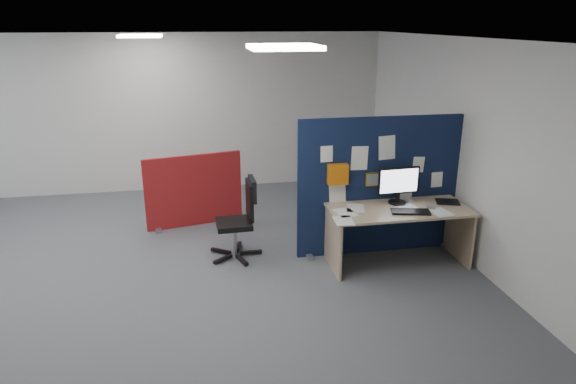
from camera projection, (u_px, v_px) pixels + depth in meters
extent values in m
plane|color=#55575D|center=(98.00, 286.00, 5.87)|extent=(9.00, 9.00, 0.00)
cube|color=white|center=(65.00, 41.00, 5.01)|extent=(9.00, 7.00, 0.02)
cube|color=silver|center=(122.00, 115.00, 8.70)|extent=(9.00, 0.02, 2.70)
cube|color=silver|center=(473.00, 154.00, 6.22)|extent=(0.02, 7.00, 2.70)
cube|color=white|center=(284.00, 47.00, 4.43)|extent=(0.60, 0.60, 0.04)
cube|color=white|center=(140.00, 36.00, 7.44)|extent=(0.60, 0.60, 0.04)
cube|color=#0E1A36|center=(381.00, 186.00, 6.50)|extent=(2.16, 0.06, 1.78)
cube|color=#9D9EA3|center=(309.00, 254.00, 6.62)|extent=(0.08, 0.30, 0.04)
cube|color=#9D9EA3|center=(442.00, 243.00, 6.94)|extent=(0.08, 0.30, 0.04)
cube|color=white|center=(327.00, 154.00, 6.19)|extent=(0.15, 0.01, 0.20)
cube|color=white|center=(360.00, 158.00, 6.29)|extent=(0.21, 0.01, 0.30)
cube|color=white|center=(387.00, 148.00, 6.31)|extent=(0.21, 0.01, 0.30)
cube|color=white|center=(418.00, 165.00, 6.46)|extent=(0.15, 0.01, 0.20)
cube|color=white|center=(337.00, 195.00, 6.39)|extent=(0.21, 0.01, 0.30)
cube|color=white|center=(405.00, 189.00, 6.53)|extent=(0.21, 0.01, 0.30)
cube|color=white|center=(437.00, 180.00, 6.58)|extent=(0.15, 0.01, 0.20)
cube|color=white|center=(367.00, 211.00, 6.54)|extent=(0.21, 0.01, 0.30)
cube|color=gold|center=(375.00, 179.00, 6.41)|extent=(0.24, 0.01, 0.18)
cube|color=orange|center=(338.00, 174.00, 6.25)|extent=(0.25, 0.10, 0.25)
cube|color=tan|center=(399.00, 210.00, 6.20)|extent=(1.70, 0.76, 0.03)
cube|color=tan|center=(333.00, 242.00, 6.18)|extent=(0.03, 0.70, 0.70)
cube|color=tan|center=(459.00, 233.00, 6.46)|extent=(0.03, 0.70, 0.70)
cube|color=tan|center=(388.00, 212.00, 6.58)|extent=(1.53, 0.02, 0.30)
cylinder|color=black|center=(397.00, 202.00, 6.37)|extent=(0.22, 0.22, 0.02)
cube|color=black|center=(397.00, 197.00, 6.35)|extent=(0.05, 0.04, 0.11)
cube|color=black|center=(399.00, 180.00, 6.28)|extent=(0.53, 0.07, 0.33)
cube|color=white|center=(399.00, 181.00, 6.26)|extent=(0.49, 0.03, 0.29)
cube|color=black|center=(411.00, 212.00, 6.06)|extent=(0.48, 0.28, 0.02)
cube|color=#9D9EA3|center=(431.00, 207.00, 6.18)|extent=(0.11, 0.09, 0.03)
cube|color=black|center=(447.00, 202.00, 6.40)|extent=(0.33, 0.29, 0.01)
cube|color=maroon|center=(194.00, 191.00, 7.47)|extent=(1.40, 0.35, 1.06)
cube|color=#9D9EA3|center=(157.00, 226.00, 7.54)|extent=(0.08, 0.30, 0.04)
cube|color=#9D9EA3|center=(234.00, 221.00, 7.73)|extent=(0.08, 0.30, 0.04)
cube|color=black|center=(251.00, 252.00, 6.64)|extent=(0.29, 0.06, 0.04)
cube|color=black|center=(238.00, 247.00, 6.79)|extent=(0.12, 0.29, 0.04)
cube|color=black|center=(221.00, 251.00, 6.67)|extent=(0.26, 0.20, 0.04)
cube|color=black|center=(223.00, 259.00, 6.45)|extent=(0.25, 0.21, 0.04)
cube|color=black|center=(242.00, 260.00, 6.42)|extent=(0.14, 0.28, 0.04)
cylinder|color=#9D9EA3|center=(234.00, 240.00, 6.53)|extent=(0.06, 0.06, 0.40)
cube|color=black|center=(234.00, 224.00, 6.46)|extent=(0.45, 0.45, 0.07)
cube|color=black|center=(250.00, 200.00, 6.41)|extent=(0.06, 0.40, 0.47)
cube|color=black|center=(252.00, 189.00, 6.37)|extent=(0.07, 0.36, 0.28)
cube|color=white|center=(345.00, 212.00, 6.06)|extent=(0.26, 0.33, 0.00)
cube|color=white|center=(355.00, 208.00, 6.21)|extent=(0.28, 0.35, 0.00)
cube|color=white|center=(440.00, 212.00, 6.07)|extent=(0.25, 0.33, 0.00)
cube|color=white|center=(343.00, 220.00, 5.82)|extent=(0.23, 0.32, 0.00)
cube|color=white|center=(402.00, 199.00, 6.52)|extent=(0.22, 0.31, 0.00)
cube|color=white|center=(405.00, 206.00, 6.29)|extent=(0.24, 0.32, 0.00)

